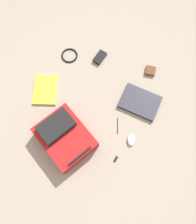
% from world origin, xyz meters
% --- Properties ---
extents(ground_plane, '(3.52, 3.52, 0.00)m').
position_xyz_m(ground_plane, '(0.00, 0.00, 0.00)').
color(ground_plane, gray).
extents(backpack, '(0.52, 0.50, 0.18)m').
position_xyz_m(backpack, '(-0.14, -0.29, 0.08)').
color(backpack, maroon).
rests_on(backpack, ground_plane).
extents(laptop, '(0.34, 0.27, 0.03)m').
position_xyz_m(laptop, '(0.34, 0.18, 0.02)').
color(laptop, '#24242C').
rests_on(laptop, ground_plane).
extents(book_manual, '(0.26, 0.31, 0.02)m').
position_xyz_m(book_manual, '(-0.44, 0.05, 0.01)').
color(book_manual, silver).
rests_on(book_manual, ground_plane).
extents(computer_mouse, '(0.08, 0.10, 0.03)m').
position_xyz_m(computer_mouse, '(0.35, -0.15, 0.02)').
color(computer_mouse, silver).
rests_on(computer_mouse, ground_plane).
extents(cable_coil, '(0.14, 0.14, 0.01)m').
position_xyz_m(cable_coil, '(-0.36, 0.43, 0.01)').
color(cable_coil, black).
rests_on(cable_coil, ground_plane).
extents(power_brick, '(0.10, 0.14, 0.03)m').
position_xyz_m(power_brick, '(-0.10, 0.48, 0.02)').
color(power_brick, black).
rests_on(power_brick, ground_plane).
extents(pen_black, '(0.04, 0.13, 0.01)m').
position_xyz_m(pen_black, '(0.22, -0.06, 0.00)').
color(pen_black, black).
rests_on(pen_black, ground_plane).
extents(earbud_pouch, '(0.09, 0.09, 0.03)m').
position_xyz_m(earbud_pouch, '(0.36, 0.49, 0.01)').
color(earbud_pouch, '#59331E').
rests_on(earbud_pouch, ground_plane).
extents(usb_stick, '(0.03, 0.05, 0.01)m').
position_xyz_m(usb_stick, '(0.28, -0.32, 0.00)').
color(usb_stick, black).
rests_on(usb_stick, ground_plane).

